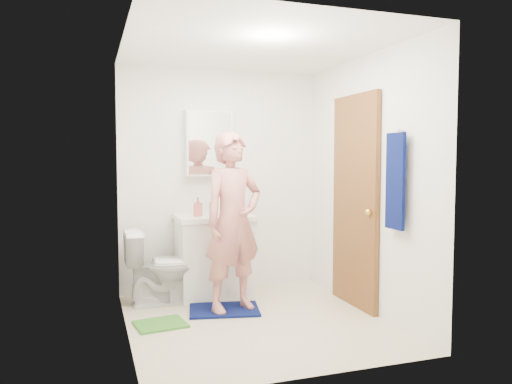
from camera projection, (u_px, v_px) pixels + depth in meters
floor at (256, 322)px, 4.42m from camera, size 2.20×2.40×0.02m
ceiling at (256, 45)px, 4.26m from camera, size 2.20×2.40×0.02m
wall_back at (221, 180)px, 5.48m from camera, size 2.20×0.02×2.40m
wall_front at (315, 196)px, 3.19m from camera, size 2.20×0.02×2.40m
wall_left at (124, 188)px, 3.99m from camera, size 0.02×2.40×2.40m
wall_right at (367, 184)px, 4.69m from camera, size 0.02×2.40×2.40m
vanity_cabinet at (214, 258)px, 5.21m from camera, size 0.75×0.55×0.80m
countertop at (214, 217)px, 5.18m from camera, size 0.79×0.59×0.05m
sink_basin at (214, 216)px, 5.18m from camera, size 0.40×0.40×0.03m
faucet at (210, 208)px, 5.35m from camera, size 0.03×0.03×0.12m
medicine_cabinet at (209, 143)px, 5.34m from camera, size 0.50×0.12×0.70m
mirror_panel at (210, 143)px, 5.28m from camera, size 0.46×0.01×0.66m
door at (355, 201)px, 4.83m from camera, size 0.05×0.80×2.05m
door_knob at (369, 212)px, 4.52m from camera, size 0.07×0.07×0.07m
towel at (395, 181)px, 4.12m from camera, size 0.03×0.24×0.80m
towel_hook at (400, 130)px, 4.11m from camera, size 0.06×0.02×0.02m
toilet at (163, 266)px, 4.93m from camera, size 0.73×0.42×0.74m
bath_mat at (224, 310)px, 4.70m from camera, size 0.73×0.58×0.02m
green_rug at (160, 324)px, 4.30m from camera, size 0.46×0.41×0.02m
soap_dispenser at (198, 207)px, 5.07m from camera, size 0.11×0.11×0.19m
toothbrush_cup at (239, 208)px, 5.37m from camera, size 0.15×0.15×0.10m
man at (233, 222)px, 4.63m from camera, size 0.70×0.56×1.66m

